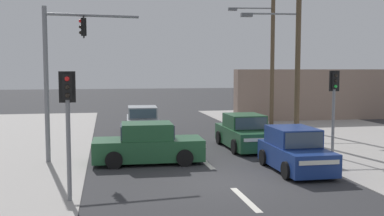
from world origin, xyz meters
name	(u,v)px	position (x,y,z in m)	size (l,w,h in m)	color
ground_plane	(226,182)	(0.00, 0.00, 0.00)	(140.00, 140.00, 0.00)	#303033
lane_dash_near	(245,199)	(0.00, -2.00, 0.00)	(0.20, 2.40, 0.01)	silver
lane_dash_mid	(206,163)	(0.00, 3.00, 0.00)	(0.20, 2.40, 0.01)	silver
lane_dash_far	(184,142)	(0.00, 8.00, 0.00)	(0.20, 2.40, 0.01)	silver
utility_pole_midground_right	(295,46)	(5.43, 7.19, 4.73)	(3.78, 0.52, 8.75)	brown
utility_pole_background_right	(271,39)	(6.67, 13.82, 5.56)	(3.77, 0.69, 10.39)	brown
traffic_signal_mast	(60,64)	(-5.47, 4.29, 3.83)	(3.68, 0.53, 6.00)	slate
pedestal_signal_right_kerb	(334,99)	(5.36, 3.10, 2.42)	(0.44, 0.29, 3.56)	slate
pedestal_signal_left_kerb	(68,114)	(-4.78, -1.28, 2.42)	(0.44, 0.30, 3.56)	slate
shopfront_wall_far	(316,95)	(11.00, 16.00, 1.80)	(12.00, 1.00, 3.60)	gray
sedan_receding_far	(244,133)	(2.43, 5.81, 0.70)	(1.92, 4.25, 1.56)	#235633
sedan_oncoming_mid	(148,145)	(-2.21, 3.40, 0.70)	(4.28, 1.98, 1.56)	#235633
hatchback_crossing_left	(295,151)	(2.82, 1.10, 0.70)	(1.80, 3.65, 1.53)	navy
sedan_kerbside_parked	(142,122)	(-1.80, 11.08, 0.70)	(2.04, 4.31, 1.56)	#A3A8AD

